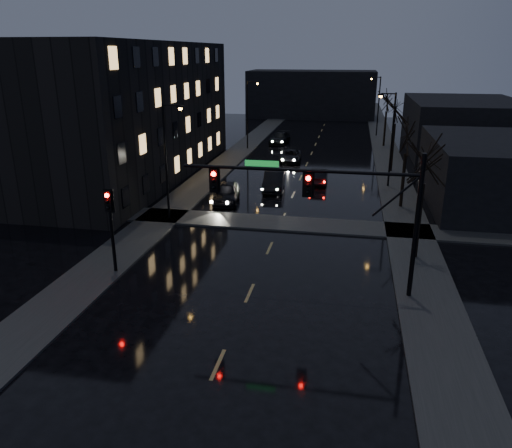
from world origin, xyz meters
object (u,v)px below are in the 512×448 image
at_px(oncoming_car_a, 226,193).
at_px(oncoming_car_c, 291,156).
at_px(oncoming_car_d, 280,138).
at_px(oncoming_car_b, 274,181).
at_px(lead_car, 319,176).

relative_size(oncoming_car_a, oncoming_car_c, 1.00).
height_order(oncoming_car_a, oncoming_car_d, oncoming_car_a).
distance_m(oncoming_car_b, lead_car, 4.69).
height_order(oncoming_car_c, oncoming_car_d, oncoming_car_d).
distance_m(oncoming_car_a, oncoming_car_d, 26.68).
relative_size(oncoming_car_b, oncoming_car_d, 0.96).
xyz_separation_m(oncoming_car_b, oncoming_car_d, (-2.74, 22.34, -0.06)).
height_order(oncoming_car_a, lead_car, oncoming_car_a).
distance_m(oncoming_car_a, lead_car, 9.92).
bearing_deg(oncoming_car_b, oncoming_car_d, 92.57).
relative_size(oncoming_car_c, lead_car, 1.12).
bearing_deg(oncoming_car_b, oncoming_car_c, 85.57).
bearing_deg(oncoming_car_d, lead_car, -66.29).
xyz_separation_m(oncoming_car_d, lead_car, (6.34, -19.33, -0.04)).
xyz_separation_m(oncoming_car_a, lead_car, (6.67, 7.35, -0.11)).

